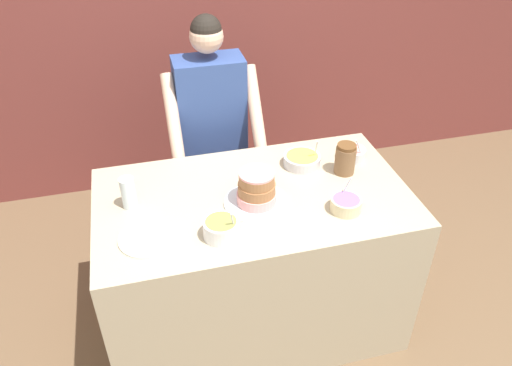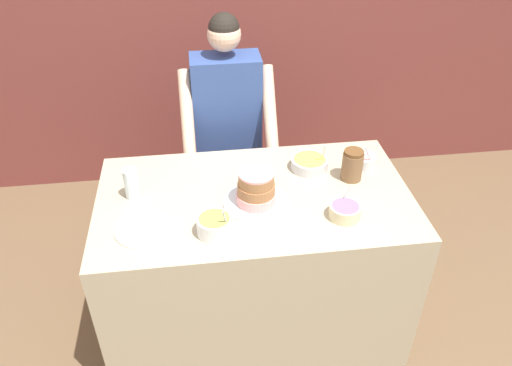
# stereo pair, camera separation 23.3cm
# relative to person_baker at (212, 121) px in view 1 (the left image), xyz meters

# --- Properties ---
(wall_back) EXTENTS (10.00, 0.05, 2.60)m
(wall_back) POSITION_rel_person_baker_xyz_m (0.07, 0.83, 0.37)
(wall_back) COLOR brown
(wall_back) RESTS_ON ground_plane
(counter) EXTENTS (1.53, 0.87, 0.89)m
(counter) POSITION_rel_person_baker_xyz_m (0.07, -0.75, -0.48)
(counter) COLOR tan
(counter) RESTS_ON ground_plane
(person_baker) EXTENTS (0.54, 0.45, 1.56)m
(person_baker) POSITION_rel_person_baker_xyz_m (0.00, 0.00, 0.00)
(person_baker) COLOR #2D2D38
(person_baker) RESTS_ON ground_plane
(cake) EXTENTS (0.31, 0.31, 0.18)m
(cake) POSITION_rel_person_baker_xyz_m (0.07, -0.81, 0.04)
(cake) COLOR silver
(cake) RESTS_ON counter
(frosting_bowl_purple) EXTENTS (0.15, 0.15, 0.15)m
(frosting_bowl_purple) POSITION_rel_person_baker_xyz_m (0.46, -0.96, 0.00)
(frosting_bowl_purple) COLOR beige
(frosting_bowl_purple) RESTS_ON counter
(frosting_bowl_olive) EXTENTS (0.16, 0.16, 0.16)m
(frosting_bowl_olive) POSITION_rel_person_baker_xyz_m (-0.14, -1.00, 0.01)
(frosting_bowl_olive) COLOR white
(frosting_bowl_olive) RESTS_ON counter
(frosting_bowl_yellow) EXTENTS (0.20, 0.20, 0.16)m
(frosting_bowl_yellow) POSITION_rel_person_baker_xyz_m (0.39, -0.55, 0.00)
(frosting_bowl_yellow) COLOR silver
(frosting_bowl_yellow) RESTS_ON counter
(frosting_bowl_pink) EXTENTS (0.14, 0.14, 0.15)m
(frosting_bowl_pink) POSITION_rel_person_baker_xyz_m (0.67, -0.56, 0.00)
(frosting_bowl_pink) COLOR silver
(frosting_bowl_pink) RESTS_ON counter
(drinking_glass) EXTENTS (0.07, 0.07, 0.16)m
(drinking_glass) POSITION_rel_person_baker_xyz_m (-0.51, -0.68, 0.05)
(drinking_glass) COLOR silver
(drinking_glass) RESTS_ON counter
(ceramic_plate) EXTENTS (0.26, 0.26, 0.01)m
(ceramic_plate) POSITION_rel_person_baker_xyz_m (-0.45, -0.94, -0.03)
(ceramic_plate) COLOR white
(ceramic_plate) RESTS_ON counter
(stoneware_jar) EXTENTS (0.11, 0.11, 0.16)m
(stoneware_jar) POSITION_rel_person_baker_xyz_m (0.58, -0.67, 0.05)
(stoneware_jar) COLOR brown
(stoneware_jar) RESTS_ON counter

